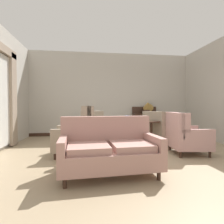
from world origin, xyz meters
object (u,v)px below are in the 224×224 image
(armchair_near_window, at_px, (160,130))
(side_table, at_px, (151,132))
(coffee_table, at_px, (127,134))
(porcelain_vase, at_px, (127,124))
(settee, at_px, (109,150))
(gramophone, at_px, (148,106))
(armchair_near_sideboard, at_px, (185,136))
(armchair_beside_settee, at_px, (79,135))
(armchair_back_corner, at_px, (87,130))
(sideboard, at_px, (145,123))

(armchair_near_window, xyz_separation_m, side_table, (-0.41, -0.36, 0.01))
(coffee_table, distance_m, porcelain_vase, 0.27)
(porcelain_vase, bearing_deg, settee, -112.76)
(gramophone, bearing_deg, armchair_near_sideboard, -89.60)
(porcelain_vase, bearing_deg, armchair_near_window, 30.34)
(armchair_beside_settee, bearing_deg, settee, 24.95)
(armchair_near_window, bearing_deg, settee, 115.03)
(armchair_back_corner, bearing_deg, armchair_beside_settee, 28.14)
(settee, relative_size, sideboard, 1.48)
(armchair_near_window, distance_m, armchair_beside_settee, 2.45)
(coffee_table, xyz_separation_m, side_table, (0.72, 0.27, 0.01))
(armchair_back_corner, height_order, gramophone, gramophone)
(settee, distance_m, armchair_beside_settee, 1.38)
(armchair_back_corner, height_order, armchair_beside_settee, armchair_beside_settee)
(armchair_near_window, distance_m, side_table, 0.54)
(armchair_near_window, height_order, side_table, armchair_near_window)
(armchair_back_corner, relative_size, gramophone, 1.76)
(porcelain_vase, distance_m, armchair_back_corner, 1.38)
(settee, height_order, gramophone, gramophone)
(armchair_back_corner, bearing_deg, armchair_near_sideboard, 97.86)
(armchair_back_corner, xyz_separation_m, gramophone, (2.26, 1.32, 0.71))
(armchair_beside_settee, bearing_deg, armchair_back_corner, 170.95)
(armchair_back_corner, bearing_deg, settee, 46.92)
(armchair_near_window, bearing_deg, armchair_beside_settee, 84.69)
(armchair_beside_settee, height_order, sideboard, armchair_beside_settee)
(porcelain_vase, distance_m, side_table, 0.83)
(gramophone, bearing_deg, armchair_near_window, -95.27)
(porcelain_vase, height_order, armchair_near_window, armchair_near_window)
(side_table, bearing_deg, armchair_near_sideboard, -50.50)
(porcelain_vase, xyz_separation_m, armchair_near_window, (1.14, 0.67, -0.27))
(porcelain_vase, height_order, side_table, porcelain_vase)
(settee, xyz_separation_m, sideboard, (1.83, 3.79, 0.09))
(coffee_table, height_order, armchair_beside_settee, armchair_beside_settee)
(armchair_beside_settee, bearing_deg, coffee_table, 101.09)
(sideboard, bearing_deg, coffee_table, -117.82)
(armchair_near_window, bearing_deg, coffee_table, 93.68)
(armchair_back_corner, relative_size, side_table, 1.54)
(coffee_table, relative_size, side_table, 1.08)
(sideboard, bearing_deg, armchair_back_corner, -147.26)
(armchair_near_sideboard, bearing_deg, armchair_beside_settee, 91.20)
(side_table, distance_m, gramophone, 2.14)
(armchair_near_sideboard, relative_size, gramophone, 1.54)
(side_table, distance_m, sideboard, 2.11)
(settee, bearing_deg, sideboard, 60.24)
(coffee_table, xyz_separation_m, armchair_near_sideboard, (1.29, -0.43, -0.00))
(armchair_back_corner, distance_m, gramophone, 2.71)
(porcelain_vase, relative_size, armchair_near_sideboard, 0.36)
(settee, height_order, armchair_back_corner, armchair_back_corner)
(armchair_near_window, relative_size, armchair_near_sideboard, 1.15)
(settee, relative_size, armchair_beside_settee, 1.45)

